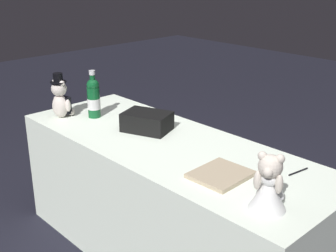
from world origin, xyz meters
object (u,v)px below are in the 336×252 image
at_px(teddy_bear_bride, 270,183).
at_px(gift_case_black, 147,122).
at_px(guestbook, 221,175).
at_px(teddy_bear_groom, 61,99).
at_px(champagne_bottle, 94,97).
at_px(signing_pen, 299,171).

relative_size(teddy_bear_bride, gift_case_black, 0.77).
xyz_separation_m(teddy_bear_bride, guestbook, (-0.31, 0.07, -0.10)).
relative_size(teddy_bear_groom, teddy_bear_bride, 1.17).
height_order(teddy_bear_groom, champagne_bottle, champagne_bottle).
xyz_separation_m(teddy_bear_groom, teddy_bear_bride, (1.55, 0.02, -0.01)).
bearing_deg(teddy_bear_groom, gift_case_black, 22.85).
xyz_separation_m(teddy_bear_groom, champagne_bottle, (0.14, 0.15, 0.01)).
xyz_separation_m(teddy_bear_groom, guestbook, (1.25, 0.09, -0.11)).
relative_size(teddy_bear_bride, signing_pen, 1.81).
height_order(teddy_bear_bride, signing_pen, teddy_bear_bride).
bearing_deg(guestbook, teddy_bear_bride, -14.73).
relative_size(teddy_bear_groom, signing_pen, 2.12).
height_order(champagne_bottle, signing_pen, champagne_bottle).
distance_m(champagne_bottle, signing_pen, 1.35).
height_order(signing_pen, guestbook, guestbook).
xyz_separation_m(gift_case_black, guestbook, (0.69, -0.14, -0.05)).
relative_size(teddy_bear_bride, champagne_bottle, 0.81).
bearing_deg(teddy_bear_bride, guestbook, 167.25).
xyz_separation_m(teddy_bear_bride, signing_pen, (-0.08, 0.37, -0.10)).
bearing_deg(teddy_bear_bride, signing_pen, 102.22).
xyz_separation_m(champagne_bottle, gift_case_black, (0.41, 0.09, -0.07)).
bearing_deg(gift_case_black, champagne_bottle, -168.27).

